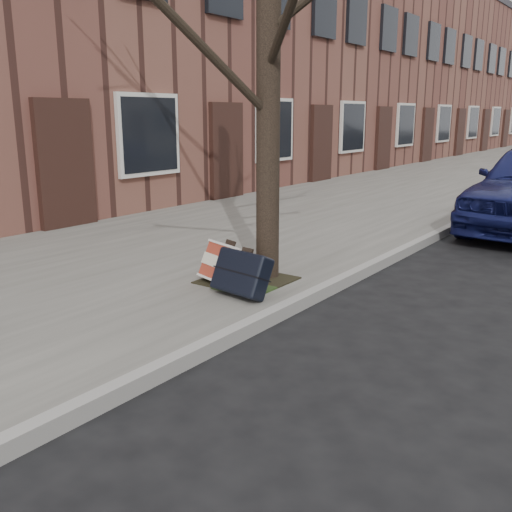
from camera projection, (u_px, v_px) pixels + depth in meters
The scene contains 7 objects.
ground at pixel (370, 382), 4.07m from camera, with size 120.00×120.00×0.00m, color black.
near_sidewalk at pixel (467, 173), 17.93m from camera, with size 5.00×70.00×0.12m, color gray.
house_near at pixel (322, 69), 21.25m from camera, with size 6.80×40.00×7.00m, color brown.
dirt_patch at pixel (247, 280), 6.12m from camera, with size 0.85×0.85×0.01m, color black.
street_tree at pixel (269, 1), 5.60m from camera, with size 0.25×0.25×5.64m, color black.
suitcase_red at pixel (224, 265), 5.92m from camera, with size 0.57×0.16×0.41m, color maroon.
suitcase_navy at pixel (242, 273), 5.56m from camera, with size 0.60×0.19×0.43m, color black.
Camera 1 is at (1.54, -3.49, 1.86)m, focal length 40.00 mm.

